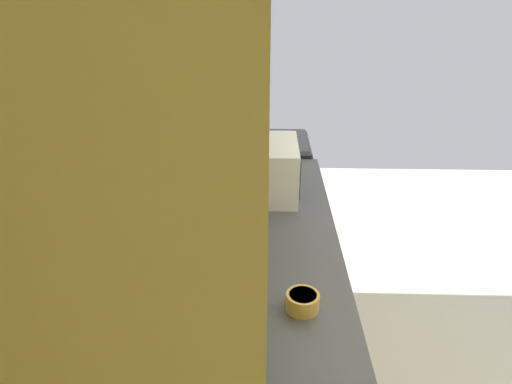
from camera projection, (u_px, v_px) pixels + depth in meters
name	position (u px, v px, depth m)	size (l,w,h in m)	color
wall_back	(188.00, 167.00, 1.99)	(4.30, 0.12, 2.65)	#E1CE7E
upper_cabinets	(221.00, 68.00, 1.37)	(2.19, 0.30, 0.74)	#D6C06C
oven_range	(270.00, 194.00, 3.75)	(0.71, 0.64, 1.10)	black
microwave	(269.00, 169.00, 2.64)	(0.50, 0.35, 0.32)	white
bowl	(303.00, 301.00, 1.72)	(0.13, 0.13, 0.07)	gold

